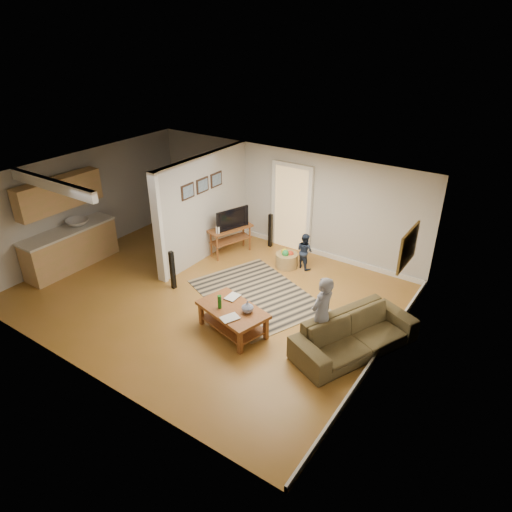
{
  "coord_description": "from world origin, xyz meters",
  "views": [
    {
      "loc": [
        5.47,
        -6.22,
        5.23
      ],
      "look_at": [
        1.04,
        0.3,
        1.1
      ],
      "focal_mm": 32.0,
      "sensor_mm": 36.0,
      "label": 1
    }
  ],
  "objects_px": {
    "coffee_table": "(234,314)",
    "tv_console": "(230,230)",
    "sofa": "(353,350)",
    "toddler": "(304,267)",
    "speaker_left": "(173,270)",
    "toy_basket": "(287,259)",
    "speaker_right": "(270,230)",
    "child": "(319,348)"
  },
  "relations": [
    {
      "from": "sofa",
      "to": "speaker_left",
      "type": "relative_size",
      "value": 2.59
    },
    {
      "from": "sofa",
      "to": "coffee_table",
      "type": "distance_m",
      "value": 2.24
    },
    {
      "from": "sofa",
      "to": "toy_basket",
      "type": "distance_m",
      "value": 3.21
    },
    {
      "from": "tv_console",
      "to": "child",
      "type": "xyz_separation_m",
      "value": [
        3.52,
        -2.07,
        -0.64
      ]
    },
    {
      "from": "coffee_table",
      "to": "speaker_left",
      "type": "xyz_separation_m",
      "value": [
        -2.01,
        0.51,
        0.04
      ]
    },
    {
      "from": "coffee_table",
      "to": "child",
      "type": "distance_m",
      "value": 1.66
    },
    {
      "from": "speaker_right",
      "to": "child",
      "type": "bearing_deg",
      "value": -44.97
    },
    {
      "from": "sofa",
      "to": "toddler",
      "type": "distance_m",
      "value": 3.07
    },
    {
      "from": "tv_console",
      "to": "speaker_left",
      "type": "distance_m",
      "value": 2.02
    },
    {
      "from": "child",
      "to": "toddler",
      "type": "height_order",
      "value": "child"
    },
    {
      "from": "sofa",
      "to": "speaker_left",
      "type": "xyz_separation_m",
      "value": [
        -4.08,
        -0.24,
        0.44
      ]
    },
    {
      "from": "speaker_left",
      "to": "toy_basket",
      "type": "xyz_separation_m",
      "value": [
        1.54,
        2.2,
        -0.25
      ]
    },
    {
      "from": "speaker_left",
      "to": "coffee_table",
      "type": "bearing_deg",
      "value": -3.55
    },
    {
      "from": "toy_basket",
      "to": "toddler",
      "type": "bearing_deg",
      "value": 28.94
    },
    {
      "from": "coffee_table",
      "to": "speaker_right",
      "type": "height_order",
      "value": "speaker_right"
    },
    {
      "from": "toy_basket",
      "to": "child",
      "type": "distance_m",
      "value": 3.04
    },
    {
      "from": "coffee_table",
      "to": "toy_basket",
      "type": "bearing_deg",
      "value": 99.9
    },
    {
      "from": "speaker_right",
      "to": "coffee_table",
      "type": "bearing_deg",
      "value": -67.65
    },
    {
      "from": "speaker_left",
      "to": "toddler",
      "type": "bearing_deg",
      "value": 62.4
    },
    {
      "from": "sofa",
      "to": "toddler",
      "type": "height_order",
      "value": "toddler"
    },
    {
      "from": "coffee_table",
      "to": "speaker_right",
      "type": "bearing_deg",
      "value": 112.01
    },
    {
      "from": "sofa",
      "to": "coffee_table",
      "type": "bearing_deg",
      "value": 134.24
    },
    {
      "from": "toy_basket",
      "to": "speaker_right",
      "type": "bearing_deg",
      "value": 142.21
    },
    {
      "from": "coffee_table",
      "to": "child",
      "type": "relative_size",
      "value": 1.01
    },
    {
      "from": "speaker_left",
      "to": "speaker_right",
      "type": "height_order",
      "value": "same"
    },
    {
      "from": "child",
      "to": "toy_basket",
      "type": "bearing_deg",
      "value": -127.69
    },
    {
      "from": "coffee_table",
      "to": "toddler",
      "type": "bearing_deg",
      "value": 92.27
    },
    {
      "from": "speaker_left",
      "to": "tv_console",
      "type": "bearing_deg",
      "value": 99.59
    },
    {
      "from": "speaker_right",
      "to": "tv_console",
      "type": "bearing_deg",
      "value": -123.13
    },
    {
      "from": "toy_basket",
      "to": "toddler",
      "type": "distance_m",
      "value": 0.45
    },
    {
      "from": "speaker_right",
      "to": "sofa",
      "type": "bearing_deg",
      "value": -37.28
    },
    {
      "from": "tv_console",
      "to": "toddler",
      "type": "bearing_deg",
      "value": 30.75
    },
    {
      "from": "coffee_table",
      "to": "child",
      "type": "bearing_deg",
      "value": 16.35
    },
    {
      "from": "sofa",
      "to": "speaker_right",
      "type": "distance_m",
      "value": 4.38
    },
    {
      "from": "speaker_left",
      "to": "speaker_right",
      "type": "distance_m",
      "value": 2.97
    },
    {
      "from": "speaker_left",
      "to": "child",
      "type": "xyz_separation_m",
      "value": [
        3.56,
        -0.06,
        -0.44
      ]
    },
    {
      "from": "sofa",
      "to": "tv_console",
      "type": "distance_m",
      "value": 4.46
    },
    {
      "from": "coffee_table",
      "to": "speaker_left",
      "type": "relative_size",
      "value": 1.65
    },
    {
      "from": "sofa",
      "to": "speaker_left",
      "type": "bearing_deg",
      "value": 117.58
    },
    {
      "from": "speaker_right",
      "to": "speaker_left",
      "type": "bearing_deg",
      "value": -101.95
    },
    {
      "from": "coffee_table",
      "to": "tv_console",
      "type": "bearing_deg",
      "value": 127.98
    },
    {
      "from": "tv_console",
      "to": "toy_basket",
      "type": "relative_size",
      "value": 2.29
    }
  ]
}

